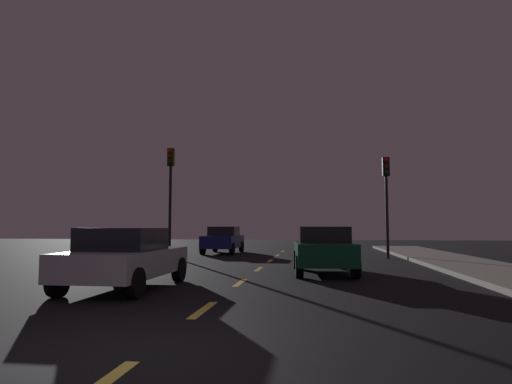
# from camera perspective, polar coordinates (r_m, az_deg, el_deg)

# --- Properties ---
(ground_plane) EXTENTS (80.00, 80.00, 0.00)m
(ground_plane) POSITION_cam_1_polar(r_m,az_deg,el_deg) (12.25, -1.60, -11.43)
(ground_plane) COLOR black
(lane_stripe_second) EXTENTS (0.16, 1.60, 0.01)m
(lane_stripe_second) POSITION_cam_1_polar(r_m,az_deg,el_deg) (7.98, -6.89, -15.01)
(lane_stripe_second) COLOR #EACC4C
(lane_stripe_second) RESTS_ON ground_plane
(lane_stripe_third) EXTENTS (0.16, 1.60, 0.01)m
(lane_stripe_third) POSITION_cam_1_polar(r_m,az_deg,el_deg) (11.66, -2.09, -11.75)
(lane_stripe_third) COLOR #EACC4C
(lane_stripe_third) RESTS_ON ground_plane
(lane_stripe_fourth) EXTENTS (0.16, 1.60, 0.01)m
(lane_stripe_fourth) POSITION_cam_1_polar(r_m,az_deg,el_deg) (15.40, 0.36, -10.03)
(lane_stripe_fourth) COLOR #EACC4C
(lane_stripe_fourth) RESTS_ON ground_plane
(lane_stripe_fifth) EXTENTS (0.16, 1.60, 0.01)m
(lane_stripe_fifth) POSITION_cam_1_polar(r_m,az_deg,el_deg) (19.16, 1.83, -8.97)
(lane_stripe_fifth) COLOR #EACC4C
(lane_stripe_fifth) RESTS_ON ground_plane
(lane_stripe_sixth) EXTENTS (0.16, 1.60, 0.01)m
(lane_stripe_sixth) POSITION_cam_1_polar(r_m,az_deg,el_deg) (22.93, 2.81, -8.26)
(lane_stripe_sixth) COLOR #EACC4C
(lane_stripe_sixth) RESTS_ON ground_plane
(lane_stripe_seventh) EXTENTS (0.16, 1.60, 0.01)m
(lane_stripe_seventh) POSITION_cam_1_polar(r_m,az_deg,el_deg) (26.71, 3.52, -7.75)
(lane_stripe_seventh) COLOR #EACC4C
(lane_stripe_seventh) RESTS_ON ground_plane
(traffic_signal_left) EXTENTS (0.32, 0.38, 5.48)m
(traffic_signal_left) POSITION_cam_1_polar(r_m,az_deg,el_deg) (22.55, -11.13, 1.42)
(traffic_signal_left) COLOR black
(traffic_signal_left) RESTS_ON ground_plane
(traffic_signal_right) EXTENTS (0.32, 0.38, 4.79)m
(traffic_signal_right) POSITION_cam_1_polar(r_m,az_deg,el_deg) (21.57, 16.67, 0.63)
(traffic_signal_right) COLOR black
(traffic_signal_right) RESTS_ON ground_plane
(car_stopped_ahead) EXTENTS (2.05, 4.04, 1.47)m
(car_stopped_ahead) POSITION_cam_1_polar(r_m,az_deg,el_deg) (14.12, 8.76, -7.41)
(car_stopped_ahead) COLOR #0F4C2D
(car_stopped_ahead) RESTS_ON ground_plane
(car_adjacent_lane) EXTENTS (1.92, 4.01, 1.43)m
(car_adjacent_lane) POSITION_cam_1_polar(r_m,az_deg,el_deg) (10.93, -16.67, -8.19)
(car_adjacent_lane) COLOR silver
(car_adjacent_lane) RESTS_ON ground_plane
(car_oncoming_far) EXTENTS (1.84, 3.97, 1.50)m
(car_oncoming_far) POSITION_cam_1_polar(r_m,az_deg,el_deg) (24.87, -4.29, -6.22)
(car_oncoming_far) COLOR navy
(car_oncoming_far) RESTS_ON ground_plane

